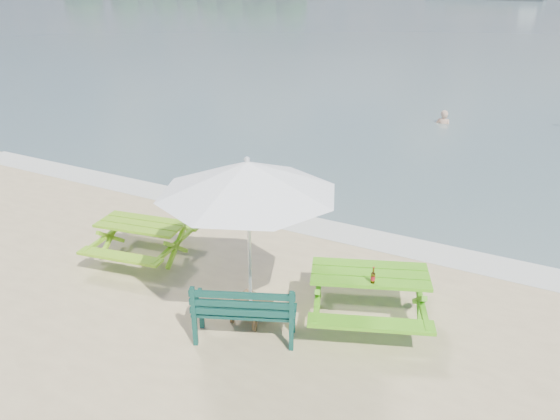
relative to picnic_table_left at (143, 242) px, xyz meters
The scene contains 9 objects.
sea 83.29m from the picnic_table_left, 88.25° to the left, with size 300.00×300.00×0.00m, color slate.
foam_strip 3.84m from the picnic_table_left, 48.16° to the left, with size 22.00×0.90×0.01m, color silver.
picnic_table_left is the anchor object (origin of this frame).
picnic_table_right 4.38m from the picnic_table_left, ahead, with size 2.35×2.46×0.84m.
park_bench 3.18m from the picnic_table_left, 21.60° to the right, with size 1.56×1.04×0.92m.
side_table 2.90m from the picnic_table_left, 14.85° to the right, with size 0.55×0.55×0.34m.
patio_umbrella 3.51m from the picnic_table_left, 14.85° to the right, with size 2.75×2.75×2.59m.
beer_bottle 4.55m from the picnic_table_left, ahead, with size 0.06×0.06×0.25m.
swimmer 13.45m from the picnic_table_left, 78.96° to the left, with size 0.58×0.40×1.56m.
Camera 1 is at (4.03, -5.06, 4.92)m, focal length 35.00 mm.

